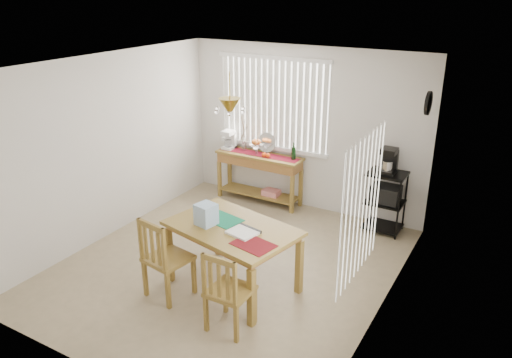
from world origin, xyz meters
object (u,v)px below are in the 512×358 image
Objects in this scene: sideboard at (260,166)px; wire_cart at (385,196)px; chair_right at (228,292)px; chair_left at (165,259)px; dining_table at (232,233)px; cart_items at (389,161)px.

sideboard is 2.13m from wire_cart.
chair_left is at bearing 170.97° from chair_right.
sideboard is at bearing 112.24° from dining_table.
dining_table is (0.97, -2.38, 0.09)m from sideboard.
chair_left is at bearing -120.21° from cart_items.
cart_items is at bearing 76.33° from chair_right.
chair_right reaches higher than dining_table.
wire_cart is 3.39m from chair_left.
chair_left reaches higher than sideboard.
chair_left is at bearing -81.96° from sideboard.
cart_items is 0.23× the size of dining_table.
cart_items is 0.40× the size of chair_right.
sideboard is at bearing 98.04° from chair_left.
dining_table is at bearing -67.76° from sideboard.
chair_right is (1.38, -3.11, -0.16)m from sideboard.
dining_table is at bearing 45.79° from chair_left.
chair_right is at bearing -61.01° from dining_table.
chair_left reaches higher than chair_right.
sideboard is at bearing 113.88° from chair_right.
wire_cart is at bearing 63.91° from dining_table.
cart_items is at bearing 90.00° from wire_cart.
chair_left is 0.97m from chair_right.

